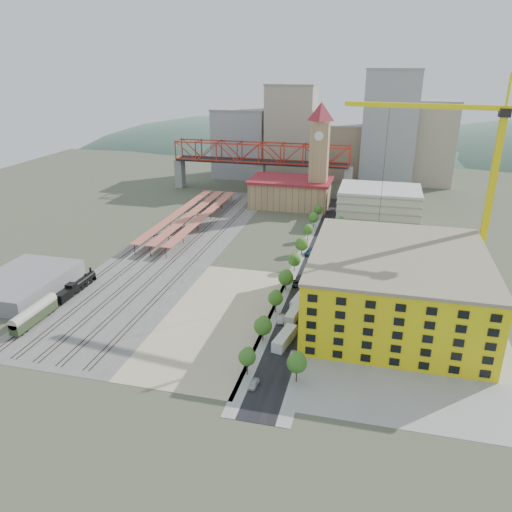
% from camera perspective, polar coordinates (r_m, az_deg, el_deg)
% --- Properties ---
extents(ground, '(400.00, 400.00, 0.00)m').
position_cam_1_polar(ground, '(162.72, 0.43, -2.03)').
color(ground, '#474C38').
rests_on(ground, ground).
extents(ballast_strip, '(36.00, 165.00, 0.06)m').
position_cam_1_polar(ballast_strip, '(188.85, -8.98, 1.14)').
color(ballast_strip, '#605E59').
rests_on(ballast_strip, ground).
extents(dirt_lot, '(28.00, 67.00, 0.06)m').
position_cam_1_polar(dirt_lot, '(136.50, -4.36, -7.00)').
color(dirt_lot, tan).
rests_on(dirt_lot, ground).
extents(street_asphalt, '(12.00, 170.00, 0.06)m').
position_cam_1_polar(street_asphalt, '(173.73, 6.74, -0.59)').
color(street_asphalt, black).
rests_on(street_asphalt, ground).
extents(sidewalk_west, '(3.00, 170.00, 0.04)m').
position_cam_1_polar(sidewalk_west, '(174.42, 4.95, -0.43)').
color(sidewalk_west, gray).
rests_on(sidewalk_west, ground).
extents(sidewalk_east, '(3.00, 170.00, 0.04)m').
position_cam_1_polar(sidewalk_east, '(173.22, 8.54, -0.76)').
color(sidewalk_east, gray).
rests_on(sidewalk_east, ground).
extents(construction_pad, '(50.00, 90.00, 0.06)m').
position_cam_1_polar(construction_pad, '(141.26, 16.58, -6.87)').
color(construction_pad, gray).
rests_on(construction_pad, ground).
extents(rail_tracks, '(26.56, 160.00, 0.18)m').
position_cam_1_polar(rail_tracks, '(189.50, -9.48, 1.21)').
color(rail_tracks, '#382B23').
rests_on(rail_tracks, ground).
extents(platform_canopies, '(16.00, 80.00, 4.12)m').
position_cam_1_polar(platform_canopies, '(213.51, -7.46, 4.76)').
color(platform_canopies, '#C4694B').
rests_on(platform_canopies, ground).
extents(station_hall, '(38.00, 24.00, 13.10)m').
position_cam_1_polar(station_hall, '(237.72, 3.95, 7.30)').
color(station_hall, tan).
rests_on(station_hall, ground).
extents(clock_tower, '(12.00, 12.00, 52.00)m').
position_cam_1_polar(clock_tower, '(229.44, 7.27, 12.28)').
color(clock_tower, tan).
rests_on(clock_tower, ground).
extents(parking_garage, '(34.00, 26.00, 14.00)m').
position_cam_1_polar(parking_garage, '(222.66, 13.88, 5.81)').
color(parking_garage, silver).
rests_on(parking_garage, ground).
extents(truss_bridge, '(94.00, 9.60, 25.60)m').
position_cam_1_polar(truss_bridge, '(261.15, 0.55, 11.38)').
color(truss_bridge, gray).
rests_on(truss_bridge, ground).
extents(construction_building, '(44.60, 50.60, 18.80)m').
position_cam_1_polar(construction_building, '(136.99, 15.74, -3.31)').
color(construction_building, yellow).
rests_on(construction_building, ground).
extents(warehouse, '(22.00, 32.00, 5.00)m').
position_cam_1_polar(warehouse, '(165.34, -25.12, -2.86)').
color(warehouse, gray).
rests_on(warehouse, ground).
extents(street_trees, '(15.40, 124.40, 8.00)m').
position_cam_1_polar(street_trees, '(164.58, 6.27, -1.88)').
color(street_trees, '#2B6B20').
rests_on(street_trees, ground).
extents(skyline, '(133.00, 46.00, 60.00)m').
position_cam_1_polar(skyline, '(291.63, 8.70, 13.01)').
color(skyline, '#9EA0A3').
rests_on(skyline, ground).
extents(distant_hills, '(647.00, 264.00, 227.00)m').
position_cam_1_polar(distant_hills, '(430.13, 14.58, 1.22)').
color(distant_hills, '#4C6B59').
rests_on(distant_hills, ground).
extents(locomotive, '(2.57, 19.84, 4.96)m').
position_cam_1_polar(locomotive, '(159.16, -19.73, -3.22)').
color(locomotive, black).
rests_on(locomotive, ground).
extents(coach, '(2.85, 16.54, 5.19)m').
position_cam_1_polar(coach, '(144.45, -24.03, -6.05)').
color(coach, '#2A361D').
rests_on(coach, ground).
extents(tower_crane, '(57.96, 8.72, 62.05)m').
position_cam_1_polar(tower_crane, '(154.60, 24.26, 9.70)').
color(tower_crane, yellow).
rests_on(tower_crane, ground).
extents(site_trailer_a, '(4.58, 10.71, 2.84)m').
position_cam_1_polar(site_trailer_a, '(124.06, 3.27, -9.39)').
color(site_trailer_a, silver).
rests_on(site_trailer_a, ground).
extents(site_trailer_b, '(3.63, 10.12, 2.71)m').
position_cam_1_polar(site_trailer_b, '(135.57, 4.35, -6.57)').
color(site_trailer_b, silver).
rests_on(site_trailer_b, ground).
extents(site_trailer_c, '(3.98, 9.70, 2.58)m').
position_cam_1_polar(site_trailer_c, '(142.98, 4.94, -5.05)').
color(site_trailer_c, silver).
rests_on(site_trailer_c, ground).
extents(site_trailer_d, '(3.03, 9.28, 2.50)m').
position_cam_1_polar(site_trailer_d, '(159.17, 6.01, -2.22)').
color(site_trailer_d, silver).
rests_on(site_trailer_d, ground).
extents(car_0, '(1.94, 4.11, 1.36)m').
position_cam_1_polar(car_0, '(109.75, -0.25, -14.43)').
color(car_0, silver).
rests_on(car_0, ground).
extents(car_1, '(2.13, 4.84, 1.55)m').
position_cam_1_polar(car_1, '(133.99, 2.87, -7.18)').
color(car_1, '#9B9A9F').
rests_on(car_1, ground).
extents(car_2, '(2.47, 4.81, 1.30)m').
position_cam_1_polar(car_2, '(154.56, 4.58, -3.17)').
color(car_2, black).
rests_on(car_2, ground).
extents(car_3, '(2.63, 5.67, 1.60)m').
position_cam_1_polar(car_3, '(179.30, 6.06, 0.42)').
color(car_3, navy).
rests_on(car_3, ground).
extents(car_4, '(1.59, 3.84, 1.30)m').
position_cam_1_polar(car_4, '(119.14, 4.16, -11.29)').
color(car_4, silver).
rests_on(car_4, ground).
extents(car_5, '(2.05, 4.82, 1.55)m').
position_cam_1_polar(car_5, '(132.91, 5.41, -7.51)').
color(car_5, '#A7A8AD').
rests_on(car_5, ground).
extents(car_6, '(3.20, 5.89, 1.57)m').
position_cam_1_polar(car_6, '(154.61, 6.83, -3.19)').
color(car_6, black).
rests_on(car_6, ground).
extents(car_7, '(2.74, 5.31, 1.47)m').
position_cam_1_polar(car_7, '(192.06, 8.45, 1.74)').
color(car_7, '#1A1E4E').
rests_on(car_7, ground).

